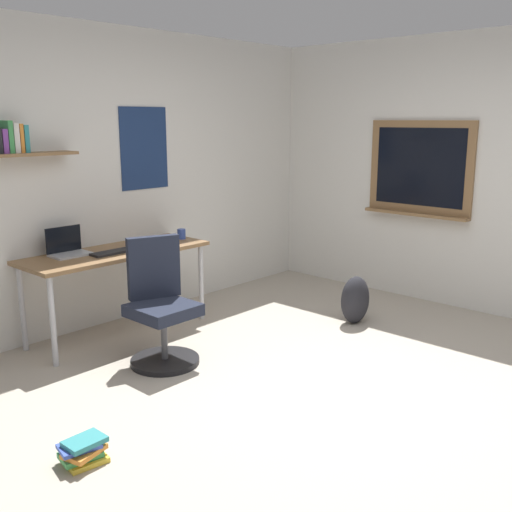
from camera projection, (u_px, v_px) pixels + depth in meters
name	position (u px, v px, depth m)	size (l,w,h in m)	color
ground_plane	(337.00, 395.00, 4.02)	(5.20, 5.20, 0.00)	#ADA393
wall_back	(115.00, 177.00, 5.33)	(5.00, 0.30, 2.60)	silver
wall_right	(492.00, 176.00, 5.50)	(0.22, 5.00, 2.60)	silver
desk	(116.00, 259.00, 5.03)	(1.60, 0.59, 0.73)	olive
office_chair	(161.00, 310.00, 4.50)	(0.53, 0.55, 0.95)	black
laptop	(68.00, 248.00, 4.84)	(0.31, 0.21, 0.23)	#ADAFB5
keyboard	(113.00, 252.00, 4.90)	(0.37, 0.13, 0.02)	black
computer_mouse	(141.00, 246.00, 5.10)	(0.10, 0.06, 0.03)	#262628
coffee_mug	(181.00, 234.00, 5.49)	(0.08, 0.08, 0.09)	#334CA5
backpack	(355.00, 300.00, 5.39)	(0.32, 0.22, 0.44)	#232328
book_stack_on_floor	(83.00, 451.00, 3.21)	(0.25, 0.22, 0.14)	gold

